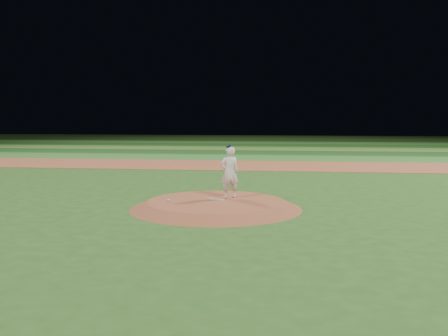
{
  "coord_description": "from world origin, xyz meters",
  "views": [
    {
      "loc": [
        2.32,
        -15.63,
        2.97
      ],
      "look_at": [
        0.0,
        2.0,
        1.1
      ],
      "focal_mm": 40.0,
      "sensor_mm": 36.0,
      "label": 1
    }
  ],
  "objects_px": {
    "pitchers_mound": "(216,205)",
    "rosin_bag": "(168,200)",
    "pitching_rubber": "(216,199)",
    "pitcher_on_mound": "(229,172)"
  },
  "relations": [
    {
      "from": "pitchers_mound",
      "to": "rosin_bag",
      "type": "bearing_deg",
      "value": -169.69
    },
    {
      "from": "pitchers_mound",
      "to": "pitching_rubber",
      "type": "distance_m",
      "value": 0.25
    },
    {
      "from": "pitching_rubber",
      "to": "rosin_bag",
      "type": "xyz_separation_m",
      "value": [
        -1.47,
        -0.48,
        0.02
      ]
    },
    {
      "from": "pitching_rubber",
      "to": "pitcher_on_mound",
      "type": "bearing_deg",
      "value": 69.96
    },
    {
      "from": "pitchers_mound",
      "to": "pitching_rubber",
      "type": "relative_size",
      "value": 9.56
    },
    {
      "from": "pitchers_mound",
      "to": "pitcher_on_mound",
      "type": "distance_m",
      "value": 1.22
    },
    {
      "from": "pitchers_mound",
      "to": "pitching_rubber",
      "type": "bearing_deg",
      "value": 97.33
    },
    {
      "from": "pitching_rubber",
      "to": "rosin_bag",
      "type": "height_order",
      "value": "rosin_bag"
    },
    {
      "from": "rosin_bag",
      "to": "pitcher_on_mound",
      "type": "height_order",
      "value": "pitcher_on_mound"
    },
    {
      "from": "rosin_bag",
      "to": "pitcher_on_mound",
      "type": "bearing_deg",
      "value": 25.29
    }
  ]
}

